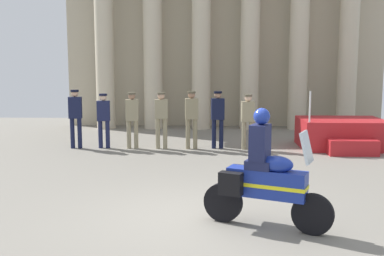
# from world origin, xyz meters

# --- Properties ---
(ground_plane) EXTENTS (28.00, 28.00, 0.00)m
(ground_plane) POSITION_xyz_m (0.00, 0.00, 0.00)
(ground_plane) COLOR gray
(colonnade_backdrop) EXTENTS (12.63, 1.57, 8.01)m
(colonnade_backdrop) POSITION_xyz_m (0.80, 11.17, 4.07)
(colonnade_backdrop) COLOR #B6AB91
(colonnade_backdrop) RESTS_ON ground_plane
(reviewing_stand) EXTENTS (2.47, 2.37, 1.78)m
(reviewing_stand) POSITION_xyz_m (4.19, 6.62, 0.42)
(reviewing_stand) COLOR #B21E23
(reviewing_stand) RESTS_ON ground_plane
(officer_in_row_0) EXTENTS (0.40, 0.26, 1.77)m
(officer_in_row_0) POSITION_xyz_m (-3.84, 6.33, 1.05)
(officer_in_row_0) COLOR #141938
(officer_in_row_0) RESTS_ON ground_plane
(officer_in_row_1) EXTENTS (0.40, 0.26, 1.65)m
(officer_in_row_1) POSITION_xyz_m (-3.01, 6.40, 0.97)
(officer_in_row_1) COLOR #191E42
(officer_in_row_1) RESTS_ON ground_plane
(officer_in_row_2) EXTENTS (0.40, 0.26, 1.69)m
(officer_in_row_2) POSITION_xyz_m (-2.14, 6.35, 1.00)
(officer_in_row_2) COLOR gray
(officer_in_row_2) RESTS_ON ground_plane
(officer_in_row_3) EXTENTS (0.40, 0.26, 1.70)m
(officer_in_row_3) POSITION_xyz_m (-1.26, 6.35, 1.01)
(officer_in_row_3) COLOR gray
(officer_in_row_3) RESTS_ON ground_plane
(officer_in_row_4) EXTENTS (0.40, 0.26, 1.73)m
(officer_in_row_4) POSITION_xyz_m (-0.35, 6.33, 1.03)
(officer_in_row_4) COLOR #847A5B
(officer_in_row_4) RESTS_ON ground_plane
(officer_in_row_5) EXTENTS (0.40, 0.26, 1.73)m
(officer_in_row_5) POSITION_xyz_m (0.43, 6.43, 1.02)
(officer_in_row_5) COLOR black
(officer_in_row_5) RESTS_ON ground_plane
(officer_in_row_6) EXTENTS (0.40, 0.26, 1.65)m
(officer_in_row_6) POSITION_xyz_m (1.32, 6.32, 0.97)
(officer_in_row_6) COLOR gray
(officer_in_row_6) RESTS_ON ground_plane
(motorcycle_with_rider) EXTENTS (1.97, 1.05, 1.90)m
(motorcycle_with_rider) POSITION_xyz_m (0.97, -0.38, 0.79)
(motorcycle_with_rider) COLOR black
(motorcycle_with_rider) RESTS_ON ground_plane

